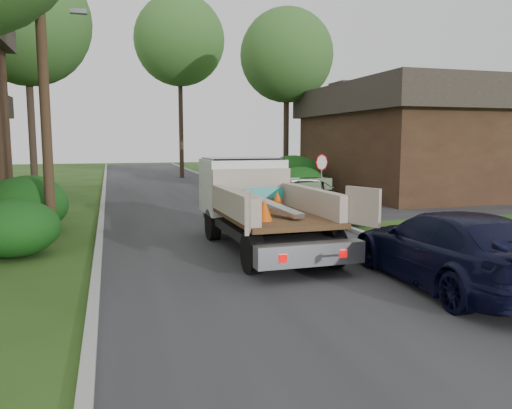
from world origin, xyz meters
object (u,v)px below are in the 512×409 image
object	(u,v)px
tree_right_far	(287,56)
stop_sign	(321,170)
navy_suv	(450,248)
utility_pole	(44,68)
tree_center_far	(179,41)
black_pickup	(307,199)
tree_left_far	(26,22)
flatbed_truck	(254,198)
house_right	(412,139)

from	to	relation	value
tree_right_far	stop_sign	bearing A→B (deg)	-101.81
tree_right_far	navy_suv	size ratio (longest dim) A/B	2.08
utility_pole	tree_right_far	world-z (taller)	tree_right_far
tree_center_far	navy_suv	world-z (taller)	tree_center_far
stop_sign	black_pickup	size ratio (longest dim) A/B	0.45
tree_left_far	tree_right_far	world-z (taller)	tree_left_far
stop_sign	tree_center_far	xyz separation A→B (m)	(-3.20, 21.00, 9.20)
flatbed_truck	navy_suv	bearing A→B (deg)	-63.71
stop_sign	navy_suv	distance (m)	11.74
house_right	navy_suv	xyz separation A→B (m)	(-9.94, -16.50, -2.36)
house_right	navy_suv	bearing A→B (deg)	-121.07
tree_left_far	tree_right_far	xyz separation A→B (m)	(15.00, 3.00, -0.50)
tree_left_far	black_pickup	distance (m)	17.20
stop_sign	black_pickup	bearing A→B (deg)	-125.21
tree_right_far	tree_center_far	size ratio (longest dim) A/B	0.79
navy_suv	stop_sign	bearing A→B (deg)	-97.93
flatbed_truck	navy_suv	world-z (taller)	flatbed_truck
tree_right_far	black_pickup	world-z (taller)	tree_right_far
tree_left_far	stop_sign	bearing A→B (deg)	-32.21
utility_pole	black_pickup	distance (m)	10.24
tree_right_far	black_pickup	xyz separation A→B (m)	(-3.90, -13.27, -7.71)
tree_left_far	tree_center_far	size ratio (longest dim) A/B	0.84
tree_right_far	flatbed_truck	world-z (taller)	tree_right_far
stop_sign	tree_right_far	distance (m)	13.08
stop_sign	flatbed_truck	bearing A→B (deg)	-128.25
utility_pole	black_pickup	size ratio (longest dim) A/B	1.80
house_right	navy_suv	size ratio (longest dim) A/B	2.35
stop_sign	black_pickup	world-z (taller)	stop_sign
tree_right_far	black_pickup	distance (m)	15.83
stop_sign	utility_pole	xyz separation A→B (m)	(-10.68, -4.02, 3.40)
tree_left_far	navy_suv	size ratio (longest dim) A/B	2.21
tree_right_far	black_pickup	bearing A→B (deg)	-106.38
flatbed_truck	black_pickup	bearing A→B (deg)	48.90
tree_left_far	navy_suv	xyz separation A→B (m)	(10.56, -19.50, -8.18)
house_right	flatbed_truck	bearing A→B (deg)	-138.56
utility_pole	tree_center_far	distance (m)	26.75
stop_sign	tree_left_far	xyz separation A→B (m)	(-12.70, 8.00, 7.20)
flatbed_truck	black_pickup	xyz separation A→B (m)	(3.30, 3.94, -0.59)
tree_left_far	tree_center_far	xyz separation A→B (m)	(9.50, 13.00, 2.00)
tree_right_far	navy_suv	distance (m)	24.19
tree_left_far	house_right	bearing A→B (deg)	-8.33
utility_pole	tree_left_far	size ratio (longest dim) A/B	0.82
utility_pole	flatbed_truck	world-z (taller)	utility_pole
utility_pole	navy_suv	bearing A→B (deg)	-41.23
stop_sign	utility_pole	size ratio (longest dim) A/B	0.25
stop_sign	flatbed_truck	world-z (taller)	flatbed_truck
utility_pole	black_pickup	world-z (taller)	utility_pole
flatbed_truck	navy_suv	size ratio (longest dim) A/B	1.21
tree_left_far	flatbed_truck	size ratio (longest dim) A/B	1.82
house_right	black_pickup	size ratio (longest dim) A/B	2.33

